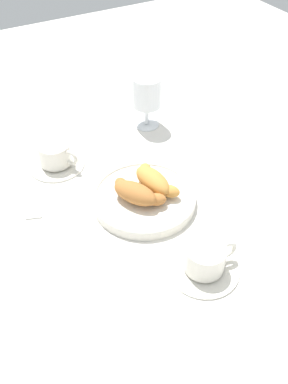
{
  "coord_description": "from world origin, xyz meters",
  "views": [
    {
      "loc": [
        0.58,
        -0.3,
        0.64
      ],
      "look_at": [
        0.01,
        0.02,
        0.03
      ],
      "focal_mm": 39.01,
      "sensor_mm": 36.0,
      "label": 1
    }
  ],
  "objects_px": {
    "croissant_large": "(136,193)",
    "juice_glass_left": "(147,95)",
    "croissant_small": "(154,180)",
    "coffee_cup_near": "(56,156)",
    "coffee_cup_far": "(205,260)",
    "sugar_packet": "(34,209)",
    "pastry_plate": "(144,198)"
  },
  "relations": [
    {
      "from": "croissant_small",
      "to": "juice_glass_left",
      "type": "relative_size",
      "value": 0.97
    },
    {
      "from": "croissant_small",
      "to": "coffee_cup_far",
      "type": "relative_size",
      "value": 1.0
    },
    {
      "from": "juice_glass_left",
      "to": "sugar_packet",
      "type": "xyz_separation_m",
      "value": [
        0.17,
        -0.37,
        -0.09
      ]
    },
    {
      "from": "pastry_plate",
      "to": "croissant_large",
      "type": "xyz_separation_m",
      "value": [
        0.01,
        -0.02,
        0.03
      ]
    },
    {
      "from": "coffee_cup_far",
      "to": "sugar_packet",
      "type": "distance_m",
      "value": 0.38
    },
    {
      "from": "pastry_plate",
      "to": "croissant_small",
      "type": "distance_m",
      "value": 0.04
    },
    {
      "from": "croissant_small",
      "to": "coffee_cup_near",
      "type": "relative_size",
      "value": 1.0
    },
    {
      "from": "coffee_cup_near",
      "to": "croissant_large",
      "type": "bearing_deg",
      "value": 23.75
    },
    {
      "from": "coffee_cup_far",
      "to": "juice_glass_left",
      "type": "bearing_deg",
      "value": 163.17
    },
    {
      "from": "coffee_cup_far",
      "to": "croissant_large",
      "type": "bearing_deg",
      "value": -170.7
    },
    {
      "from": "croissant_large",
      "to": "croissant_small",
      "type": "height_order",
      "value": "same"
    },
    {
      "from": "pastry_plate",
      "to": "coffee_cup_near",
      "type": "bearing_deg",
      "value": -150.61
    },
    {
      "from": "croissant_small",
      "to": "croissant_large",
      "type": "bearing_deg",
      "value": -72.67
    },
    {
      "from": "croissant_small",
      "to": "coffee_cup_far",
      "type": "height_order",
      "value": "croissant_small"
    },
    {
      "from": "coffee_cup_near",
      "to": "coffee_cup_far",
      "type": "xyz_separation_m",
      "value": [
        0.43,
        0.13,
        0.0
      ]
    },
    {
      "from": "croissant_large",
      "to": "coffee_cup_near",
      "type": "bearing_deg",
      "value": -156.25
    },
    {
      "from": "croissant_small",
      "to": "sugar_packet",
      "type": "bearing_deg",
      "value": -108.28
    },
    {
      "from": "croissant_large",
      "to": "juice_glass_left",
      "type": "distance_m",
      "value": 0.33
    },
    {
      "from": "coffee_cup_far",
      "to": "sugar_packet",
      "type": "height_order",
      "value": "coffee_cup_far"
    },
    {
      "from": "pastry_plate",
      "to": "croissant_small",
      "type": "height_order",
      "value": "croissant_small"
    },
    {
      "from": "pastry_plate",
      "to": "croissant_small",
      "type": "xyz_separation_m",
      "value": [
        -0.01,
        0.03,
        0.03
      ]
    },
    {
      "from": "coffee_cup_near",
      "to": "sugar_packet",
      "type": "distance_m",
      "value": 0.16
    },
    {
      "from": "croissant_large",
      "to": "juice_glass_left",
      "type": "bearing_deg",
      "value": 146.68
    },
    {
      "from": "juice_glass_left",
      "to": "sugar_packet",
      "type": "relative_size",
      "value": 2.8
    },
    {
      "from": "croissant_large",
      "to": "pastry_plate",
      "type": "bearing_deg",
      "value": 107.12
    },
    {
      "from": "coffee_cup_far",
      "to": "juice_glass_left",
      "type": "height_order",
      "value": "juice_glass_left"
    },
    {
      "from": "croissant_small",
      "to": "sugar_packet",
      "type": "distance_m",
      "value": 0.27
    },
    {
      "from": "coffee_cup_near",
      "to": "croissant_small",
      "type": "bearing_deg",
      "value": 36.14
    },
    {
      "from": "pastry_plate",
      "to": "coffee_cup_far",
      "type": "relative_size",
      "value": 1.67
    },
    {
      "from": "croissant_small",
      "to": "pastry_plate",
      "type": "bearing_deg",
      "value": -72.51
    },
    {
      "from": "pastry_plate",
      "to": "coffee_cup_near",
      "type": "height_order",
      "value": "coffee_cup_near"
    },
    {
      "from": "croissant_small",
      "to": "coffee_cup_near",
      "type": "distance_m",
      "value": 0.26
    }
  ]
}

